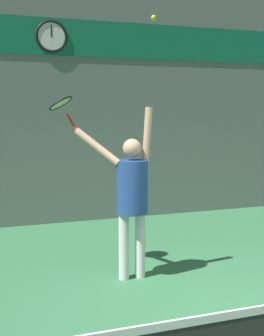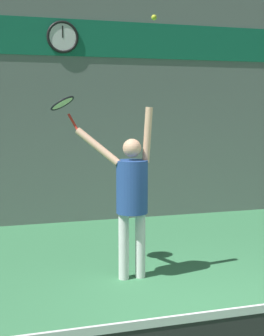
{
  "view_description": "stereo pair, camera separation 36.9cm",
  "coord_description": "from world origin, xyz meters",
  "px_view_note": "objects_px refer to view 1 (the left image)",
  "views": [
    {
      "loc": [
        -2.65,
        -3.64,
        2.12
      ],
      "look_at": [
        -0.73,
        1.73,
        1.4
      ],
      "focal_mm": 50.0,
      "sensor_mm": 36.0,
      "label": 1
    },
    {
      "loc": [
        -2.3,
        -3.76,
        2.12
      ],
      "look_at": [
        -0.73,
        1.73,
        1.4
      ],
      "focal_mm": 50.0,
      "sensor_mm": 36.0,
      "label": 2
    }
  ],
  "objects_px": {
    "scoreboard_clock": "(51,36)",
    "tennis_racket": "(62,105)",
    "tennis_player": "(131,192)",
    "tennis_ball": "(154,18)"
  },
  "relations": [
    {
      "from": "scoreboard_clock",
      "to": "tennis_racket",
      "type": "bearing_deg",
      "value": -97.9
    },
    {
      "from": "tennis_player",
      "to": "tennis_racket",
      "type": "relative_size",
      "value": 4.86
    },
    {
      "from": "tennis_player",
      "to": "tennis_ball",
      "type": "xyz_separation_m",
      "value": [
        0.27,
        -0.04,
        2.1
      ]
    },
    {
      "from": "scoreboard_clock",
      "to": "tennis_racket",
      "type": "xyz_separation_m",
      "value": [
        -0.37,
        -2.69,
        -1.24
      ]
    },
    {
      "from": "tennis_player",
      "to": "tennis_racket",
      "type": "distance_m",
      "value": 1.39
    },
    {
      "from": "tennis_player",
      "to": "tennis_racket",
      "type": "bearing_deg",
      "value": 149.45
    },
    {
      "from": "tennis_player",
      "to": "tennis_racket",
      "type": "height_order",
      "value": "tennis_racket"
    },
    {
      "from": "scoreboard_clock",
      "to": "tennis_player",
      "type": "xyz_separation_m",
      "value": [
        0.39,
        -3.14,
        -2.3
      ]
    },
    {
      "from": "scoreboard_clock",
      "to": "tennis_ball",
      "type": "distance_m",
      "value": 3.26
    },
    {
      "from": "tennis_racket",
      "to": "scoreboard_clock",
      "type": "bearing_deg",
      "value": 82.1
    }
  ]
}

